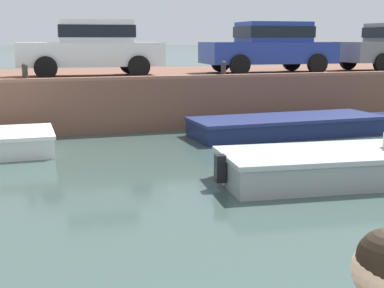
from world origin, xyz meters
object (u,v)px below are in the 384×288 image
Objects in this scene: motorboat_passing at (367,164)px; mooring_bollard_mid at (25,72)px; car_left_inner_white at (92,46)px; car_centre_blue at (270,45)px; mooring_bollard_east at (223,68)px; boat_moored_central_navy at (295,125)px.

mooring_bollard_mid is at bearing 132.45° from motorboat_passing.
car_left_inner_white is 0.99× the size of car_centre_blue.
mooring_bollard_east is (5.22, 0.00, 0.00)m from mooring_bollard_mid.
motorboat_passing is 8.44m from mooring_bollard_mid.
boat_moored_central_navy is 1.48× the size of car_left_inner_white.
mooring_bollard_mid is (-5.63, 6.15, 1.34)m from motorboat_passing.
mooring_bollard_mid reaches higher than motorboat_passing.
car_left_inner_white is (-3.80, 7.49, 1.95)m from motorboat_passing.
mooring_bollard_mid is at bearing -143.79° from car_left_inner_white.
car_left_inner_white is at bearing 146.54° from boat_moored_central_navy.
mooring_bollard_mid and mooring_bollard_east have the same top height.
mooring_bollard_mid reaches higher than boat_moored_central_navy.
motorboat_passing is 7.90m from car_centre_blue.
mooring_bollard_east is (-1.30, 1.77, 1.38)m from boat_moored_central_navy.
car_left_inner_white reaches higher than boat_moored_central_navy.
mooring_bollard_mid is at bearing -169.51° from car_centre_blue.
boat_moored_central_navy is 13.28× the size of mooring_bollard_mid.
boat_moored_central_navy is 2.59m from mooring_bollard_east.
boat_moored_central_navy is at bearing -15.16° from mooring_bollard_mid.
car_left_inner_white is at bearing 36.21° from mooring_bollard_mid.
car_left_inner_white reaches higher than mooring_bollard_east.
car_left_inner_white is at bearing -179.99° from car_centre_blue.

